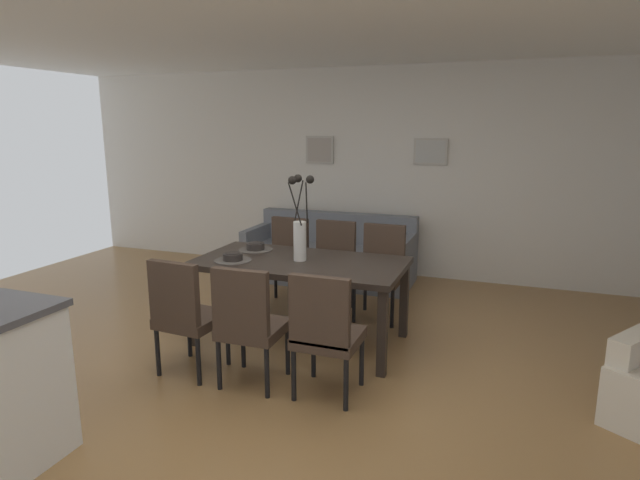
{
  "coord_description": "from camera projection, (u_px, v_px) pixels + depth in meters",
  "views": [
    {
      "loc": [
        1.44,
        -3.28,
        1.88
      ],
      "look_at": [
        -0.16,
        1.03,
        0.87
      ],
      "focal_mm": 29.39,
      "sensor_mm": 36.0,
      "label": 1
    }
  ],
  "objects": [
    {
      "name": "dining_chair_far_left",
      "position": [
        248.0,
        321.0,
        3.75
      ],
      "size": [
        0.45,
        0.45,
        0.92
      ],
      "color": "#3D2D23",
      "rests_on": "ground"
    },
    {
      "name": "bowl_near_left",
      "position": [
        233.0,
        256.0,
        4.51
      ],
      "size": [
        0.17,
        0.17,
        0.07
      ],
      "color": "#2D2826",
      "rests_on": "dining_table"
    },
    {
      "name": "placemat_near_left",
      "position": [
        233.0,
        260.0,
        4.52
      ],
      "size": [
        0.32,
        0.32,
        0.01
      ],
      "primitive_type": "cylinder",
      "color": "#4C4742",
      "rests_on": "dining_table"
    },
    {
      "name": "ceiling_panel",
      "position": [
        310.0,
        16.0,
        3.7
      ],
      "size": [
        9.0,
        7.2,
        0.08
      ],
      "primitive_type": "cube",
      "color": "white"
    },
    {
      "name": "dining_chair_near_left",
      "position": [
        185.0,
        311.0,
        3.94
      ],
      "size": [
        0.47,
        0.47,
        0.92
      ],
      "color": "#3D2D23",
      "rests_on": "ground"
    },
    {
      "name": "framed_picture_left",
      "position": [
        320.0,
        150.0,
        6.8
      ],
      "size": [
        0.37,
        0.03,
        0.36
      ],
      "color": "#B2ADA3"
    },
    {
      "name": "framed_picture_center",
      "position": [
        430.0,
        152.0,
        6.32
      ],
      "size": [
        0.4,
        0.03,
        0.32
      ],
      "color": "#B2ADA3"
    },
    {
      "name": "bowl_near_right",
      "position": [
        255.0,
        246.0,
        4.9
      ],
      "size": [
        0.17,
        0.17,
        0.07
      ],
      "color": "#2D2826",
      "rests_on": "dining_table"
    },
    {
      "name": "back_wall_panel",
      "position": [
        393.0,
        173.0,
        6.6
      ],
      "size": [
        9.0,
        0.1,
        2.6
      ],
      "primitive_type": "cube",
      "color": "silver",
      "rests_on": "ground"
    },
    {
      "name": "dining_table",
      "position": [
        300.0,
        269.0,
        4.55
      ],
      "size": [
        1.8,
        0.95,
        0.74
      ],
      "color": "black",
      "rests_on": "ground"
    },
    {
      "name": "dining_chair_far_right",
      "position": [
        332.0,
        262.0,
        5.38
      ],
      "size": [
        0.44,
        0.44,
        0.92
      ],
      "color": "#3D2D23",
      "rests_on": "ground"
    },
    {
      "name": "centerpiece_vase",
      "position": [
        300.0,
        228.0,
        4.47
      ],
      "size": [
        0.21,
        0.23,
        0.73
      ],
      "color": "silver",
      "rests_on": "dining_table"
    },
    {
      "name": "dining_chair_near_right",
      "position": [
        285.0,
        257.0,
        5.57
      ],
      "size": [
        0.47,
        0.47,
        0.92
      ],
      "color": "#3D2D23",
      "rests_on": "ground"
    },
    {
      "name": "ground_plane",
      "position": [
        292.0,
        384.0,
        3.9
      ],
      "size": [
        9.0,
        9.0,
        0.0
      ],
      "primitive_type": "plane",
      "color": "olive"
    },
    {
      "name": "dining_chair_mid_right",
      "position": [
        381.0,
        267.0,
        5.19
      ],
      "size": [
        0.45,
        0.45,
        0.92
      ],
      "color": "#3D2D23",
      "rests_on": "ground"
    },
    {
      "name": "dining_chair_mid_left",
      "position": [
        325.0,
        329.0,
        3.59
      ],
      "size": [
        0.44,
        0.44,
        0.92
      ],
      "color": "#3D2D23",
      "rests_on": "ground"
    },
    {
      "name": "placemat_near_right",
      "position": [
        256.0,
        250.0,
        4.91
      ],
      "size": [
        0.32,
        0.32,
        0.01
      ],
      "primitive_type": "cylinder",
      "color": "#4C4742",
      "rests_on": "dining_table"
    },
    {
      "name": "sofa",
      "position": [
        330.0,
        258.0,
        6.5
      ],
      "size": [
        2.04,
        0.84,
        0.8
      ],
      "color": "slate",
      "rests_on": "ground"
    }
  ]
}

